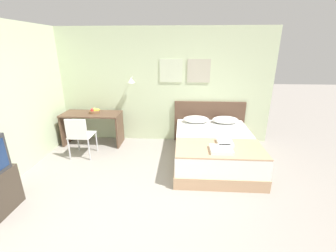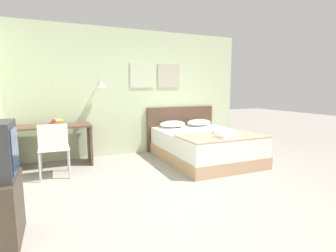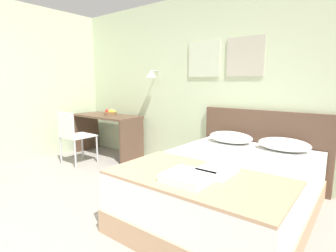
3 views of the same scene
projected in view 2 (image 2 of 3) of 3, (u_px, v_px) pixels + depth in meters
ground_plane at (188, 207)px, 3.17m from camera, size 24.00×24.00×0.00m
wall_back at (126, 93)px, 5.59m from camera, size 5.37×0.31×2.65m
bed at (204, 146)px, 5.22m from camera, size 1.55×2.07×0.57m
headboard at (181, 128)px, 6.16m from camera, size 1.67×0.06×1.00m
pillow_left at (173, 124)px, 5.76m from camera, size 0.59×0.38×0.15m
pillow_right at (199, 123)px, 6.03m from camera, size 0.59×0.38×0.15m
throw_blanket at (222, 136)px, 4.64m from camera, size 1.50×0.83×0.02m
folded_towel_near_foot at (223, 132)px, 4.80m from camera, size 0.26×0.34×0.06m
folded_towel_mid_bed at (227, 135)px, 4.50m from camera, size 0.36×0.32×0.06m
desk at (53, 137)px, 4.76m from camera, size 1.33×0.60×0.76m
desk_chair at (54, 146)px, 4.10m from camera, size 0.46×0.46×0.88m
fruit_bowl at (56, 122)px, 4.77m from camera, size 0.26×0.23×0.12m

